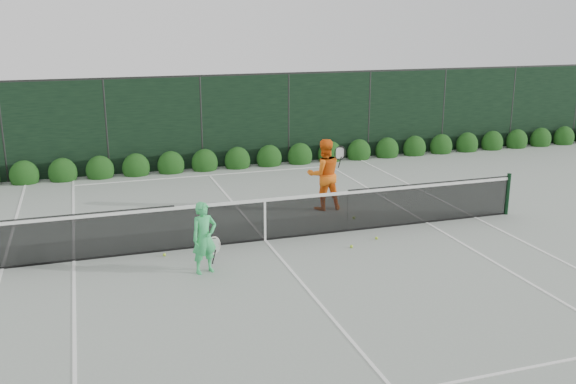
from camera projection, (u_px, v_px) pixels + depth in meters
name	position (u px, v px, depth m)	size (l,w,h in m)	color
ground	(265.00, 240.00, 14.47)	(80.00, 80.00, 0.00)	gray
tennis_net	(264.00, 218.00, 14.32)	(12.90, 0.10, 1.07)	black
player_woman	(204.00, 238.00, 12.50)	(0.65, 0.48, 1.44)	#3AC669
player_man	(324.00, 174.00, 16.58)	(0.97, 0.75, 1.86)	orange
court_lines	(265.00, 240.00, 14.47)	(11.03, 23.83, 0.01)	white
windscreen_fence	(306.00, 210.00, 11.58)	(32.00, 21.07, 3.06)	black
hedge_row	(205.00, 163.00, 20.96)	(31.66, 0.65, 0.94)	#0E340E
tennis_balls	(315.00, 238.00, 14.50)	(4.91, 1.95, 0.07)	#ABD830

